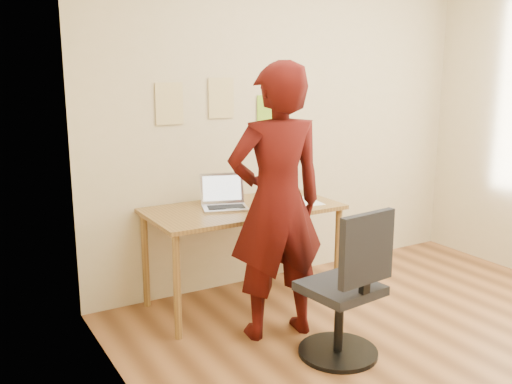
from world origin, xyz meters
TOP-DOWN VIEW (x-y plane):
  - room at (0.00, 0.00)m, footprint 3.58×3.58m
  - desk at (-0.63, 1.38)m, footprint 1.40×0.70m
  - laptop at (-0.75, 1.44)m, footprint 0.39×0.37m
  - paper_sheet at (-0.15, 1.29)m, footprint 0.25×0.33m
  - phone at (-0.46, 1.17)m, footprint 0.07×0.13m
  - wall_note_left at (-1.03, 1.74)m, footprint 0.21×0.00m
  - wall_note_mid at (-0.61, 1.74)m, footprint 0.21×0.00m
  - wall_note_right at (-0.21, 1.74)m, footprint 0.18×0.00m
  - office_chair at (-0.50, 0.33)m, footprint 0.49×0.49m
  - person at (-0.69, 0.83)m, footprint 0.71×0.52m

SIDE VIEW (x-z plane):
  - office_chair at x=-0.50m, z-range -0.07..0.88m
  - desk at x=-0.63m, z-range 0.28..1.02m
  - paper_sheet at x=-0.15m, z-range 0.74..0.74m
  - phone at x=-0.46m, z-range 0.74..0.75m
  - laptop at x=-0.75m, z-range 0.68..0.91m
  - person at x=-0.69m, z-range 0.00..1.78m
  - room at x=0.00m, z-range -0.04..2.74m
  - wall_note_right at x=-0.21m, z-range 1.28..1.52m
  - wall_note_left at x=-1.03m, z-range 1.33..1.63m
  - wall_note_mid at x=-0.61m, z-range 1.36..1.66m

